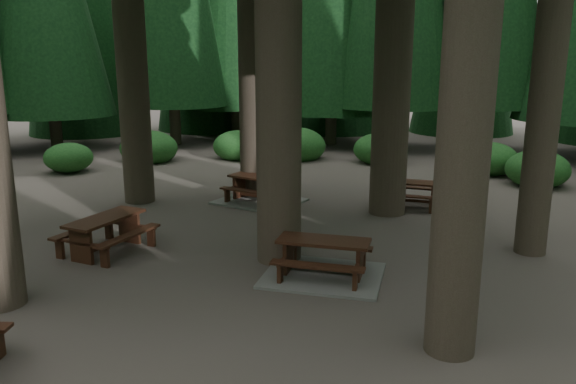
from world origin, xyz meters
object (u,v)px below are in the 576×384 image
(picnic_table_d, at_px, (409,190))
(picnic_table_c, at_px, (259,194))
(picnic_table_a, at_px, (323,265))
(picnic_table_b, at_px, (106,229))

(picnic_table_d, bearing_deg, picnic_table_c, -165.92)
(picnic_table_c, xyz_separation_m, picnic_table_d, (3.91, 0.73, 0.21))
(picnic_table_a, height_order, picnic_table_c, picnic_table_c)
(picnic_table_a, xyz_separation_m, picnic_table_b, (-4.45, 0.07, 0.26))
(picnic_table_b, bearing_deg, picnic_table_c, -10.16)
(picnic_table_c, relative_size, picnic_table_d, 1.55)
(picnic_table_c, distance_m, picnic_table_d, 3.98)
(picnic_table_a, xyz_separation_m, picnic_table_d, (1.06, 5.48, 0.22))
(picnic_table_b, relative_size, picnic_table_d, 1.16)
(picnic_table_b, xyz_separation_m, picnic_table_c, (1.59, 4.68, -0.25))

